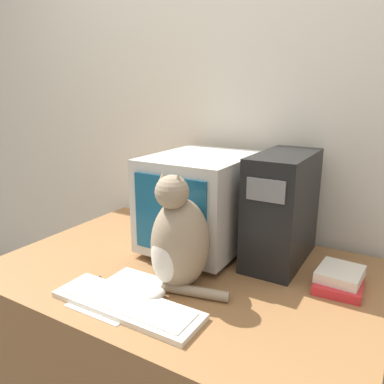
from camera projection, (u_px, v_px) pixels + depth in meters
wall_back at (245, 112)px, 1.69m from camera, size 7.00×0.05×2.50m
desk at (184, 349)px, 1.48m from camera, size 1.37×0.93×0.70m
crt_monitor at (201, 201)px, 1.52m from camera, size 0.37×0.46×0.39m
computer_tower at (282, 208)px, 1.41m from camera, size 0.19×0.39×0.42m
keyboard at (126, 305)px, 1.14m from camera, size 0.49×0.15×0.02m
cat at (179, 241)px, 1.21m from camera, size 0.30×0.28×0.40m
book_stack at (339, 279)px, 1.25m from camera, size 0.16×0.20×0.06m
pen at (106, 286)px, 1.26m from camera, size 0.13×0.08×0.01m
paper_sheet at (122, 293)px, 1.22m from camera, size 0.21×0.30×0.00m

